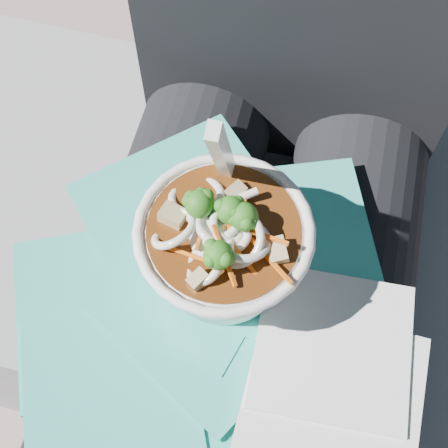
% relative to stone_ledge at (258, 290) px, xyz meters
% --- Properties ---
extents(ground, '(20.00, 20.00, 0.00)m').
position_rel_stone_ledge_xyz_m(ground, '(0.00, -0.15, -0.22)').
color(ground, slate).
rests_on(ground, ground).
extents(stone_ledge, '(1.02, 0.53, 0.43)m').
position_rel_stone_ledge_xyz_m(stone_ledge, '(0.00, 0.00, 0.00)').
color(stone_ledge, slate).
rests_on(stone_ledge, ground).
extents(lap, '(0.34, 0.48, 0.16)m').
position_rel_stone_ledge_xyz_m(lap, '(0.00, -0.15, 0.29)').
color(lap, black).
rests_on(lap, stone_ledge).
extents(person_body, '(0.34, 0.94, 0.98)m').
position_rel_stone_ledge_xyz_m(person_body, '(-0.00, -0.06, 0.32)').
color(person_body, black).
rests_on(person_body, ground).
extents(plastic_bag, '(0.36, 0.40, 0.02)m').
position_rel_stone_ledge_xyz_m(plastic_bag, '(-0.03, -0.17, 0.38)').
color(plastic_bag, teal).
rests_on(plastic_bag, lap).
extents(napkins, '(0.15, 0.19, 0.01)m').
position_rel_stone_ledge_xyz_m(napkins, '(0.09, -0.22, 0.39)').
color(napkins, white).
rests_on(napkins, plastic_bag).
extents(udon_bowl, '(0.16, 0.16, 0.20)m').
position_rel_stone_ledge_xyz_m(udon_bowl, '(-0.02, -0.14, 0.44)').
color(udon_bowl, white).
rests_on(udon_bowl, plastic_bag).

